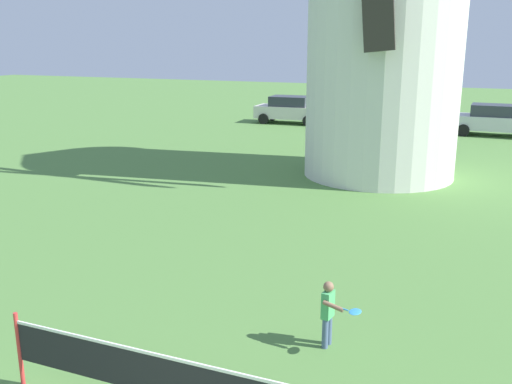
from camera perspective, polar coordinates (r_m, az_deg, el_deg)
name	(u,v)px	position (r m, az deg, el deg)	size (l,w,h in m)	color
tennis_net	(192,384)	(7.27, -6.37, -18.46)	(5.47, 0.06, 1.10)	red
player_far	(329,310)	(9.13, 7.30, -11.60)	(0.66, 0.53, 1.09)	slate
parked_car_cream	(290,109)	(33.61, 3.38, 8.22)	(3.96, 2.04, 1.56)	silver
parked_car_blue	(382,114)	(32.03, 12.43, 7.57)	(4.01, 2.11, 1.56)	#334C99
parked_car_silver	(495,120)	(31.47, 22.64, 6.66)	(4.11, 1.95, 1.56)	silver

